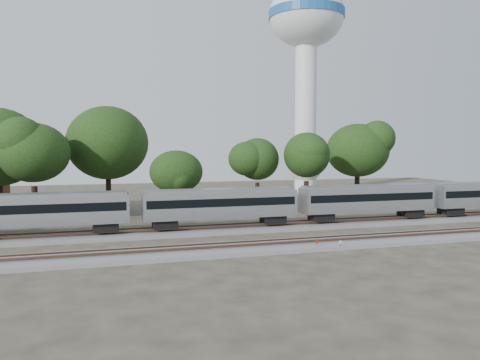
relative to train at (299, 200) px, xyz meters
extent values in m
plane|color=#383328|center=(-8.72, -6.00, -3.16)|extent=(160.00, 160.00, 0.00)
cube|color=slate|center=(-8.72, 0.00, -2.96)|extent=(160.00, 5.00, 0.40)
cube|color=brown|center=(-8.72, -0.72, -2.51)|extent=(160.00, 0.08, 0.15)
cube|color=brown|center=(-8.72, 0.72, -2.51)|extent=(160.00, 0.08, 0.15)
cube|color=slate|center=(-8.72, -10.00, -2.96)|extent=(160.00, 5.00, 0.40)
cube|color=brown|center=(-8.72, -10.72, -2.51)|extent=(160.00, 0.08, 0.15)
cube|color=brown|center=(-8.72, -9.28, -2.51)|extent=(160.00, 0.08, 0.15)
cube|color=#B9BBC1|center=(-27.85, 0.00, -0.08)|extent=(17.09, 2.95, 2.95)
cube|color=black|center=(-27.85, 0.00, 0.22)|extent=(16.50, 3.00, 0.88)
cube|color=gray|center=(-27.85, 0.00, 1.45)|extent=(16.70, 2.36, 0.34)
cube|color=black|center=(-21.66, 0.00, -1.99)|extent=(2.55, 2.16, 0.88)
cube|color=#B9BBC1|center=(-9.37, 0.00, -0.08)|extent=(17.09, 2.95, 2.95)
cube|color=black|center=(-9.37, 0.00, 0.22)|extent=(16.50, 3.00, 0.88)
cube|color=gray|center=(-9.37, 0.00, 1.45)|extent=(16.70, 2.36, 0.34)
cube|color=black|center=(-15.56, 0.00, -1.99)|extent=(2.55, 2.16, 0.88)
cube|color=black|center=(-3.18, 0.00, -1.99)|extent=(2.55, 2.16, 0.88)
cube|color=#B9BBC1|center=(9.11, 0.00, -0.08)|extent=(17.09, 2.95, 2.95)
cube|color=black|center=(9.11, 0.00, 0.22)|extent=(16.50, 3.00, 0.88)
cube|color=gray|center=(9.11, 0.00, 1.45)|extent=(16.70, 2.36, 0.34)
cube|color=black|center=(2.92, 0.00, -1.99)|extent=(2.55, 2.16, 0.88)
cube|color=black|center=(15.30, 0.00, -1.99)|extent=(2.55, 2.16, 0.88)
cube|color=black|center=(21.41, 0.00, -1.99)|extent=(2.55, 2.16, 0.88)
cylinder|color=#512D19|center=(-3.39, -11.93, -2.74)|extent=(0.06, 0.06, 0.84)
cylinder|color=red|center=(-3.39, -11.93, -2.37)|extent=(0.30, 0.06, 0.30)
cylinder|color=#512D19|center=(-1.27, -12.38, -2.77)|extent=(0.05, 0.05, 0.80)
cylinder|color=silver|center=(-1.27, -12.38, -2.41)|extent=(0.28, 0.06, 0.28)
cube|color=#512D19|center=(-1.43, -11.51, -3.01)|extent=(0.55, 0.40, 0.30)
cylinder|color=silver|center=(18.39, 38.80, 12.02)|extent=(4.34, 4.34, 30.37)
cone|color=silver|center=(18.39, 38.80, -0.99)|extent=(6.94, 6.94, 4.34)
ellipsoid|color=silver|center=(18.39, 38.80, 32.91)|extent=(15.19, 15.19, 12.91)
cylinder|color=#1B5499|center=(18.39, 38.80, 32.91)|extent=(15.36, 15.36, 1.74)
cylinder|color=black|center=(-33.98, 12.84, -0.63)|extent=(0.70, 0.70, 5.06)
cylinder|color=black|center=(-29.70, 10.12, -0.81)|extent=(0.70, 0.70, 4.70)
ellipsoid|color=black|center=(-29.70, 10.12, 5.57)|extent=(8.87, 8.87, 7.54)
cylinder|color=black|center=(-21.11, 17.30, -0.48)|extent=(0.70, 0.70, 5.36)
ellipsoid|color=black|center=(-21.11, 17.30, 6.79)|extent=(10.11, 10.11, 8.59)
cylinder|color=black|center=(-12.85, 9.31, -1.48)|extent=(0.70, 0.70, 3.36)
ellipsoid|color=black|center=(-12.85, 9.31, 3.08)|extent=(6.34, 6.34, 5.39)
cylinder|color=black|center=(0.20, 15.71, -1.11)|extent=(0.70, 0.70, 4.10)
ellipsoid|color=black|center=(0.20, 15.71, 4.45)|extent=(7.73, 7.73, 6.57)
cylinder|color=black|center=(6.63, 12.42, -0.95)|extent=(0.70, 0.70, 4.44)
ellipsoid|color=black|center=(6.63, 12.42, 5.08)|extent=(8.37, 8.37, 7.11)
cylinder|color=black|center=(18.70, 18.71, -0.78)|extent=(0.70, 0.70, 4.77)
ellipsoid|color=black|center=(18.70, 18.71, 5.69)|extent=(8.99, 8.99, 7.64)
camera|label=1|loc=(-21.90, -49.99, 6.18)|focal=35.00mm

